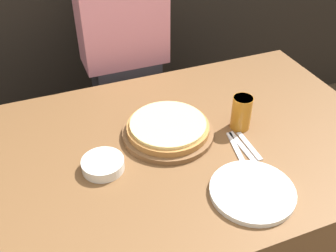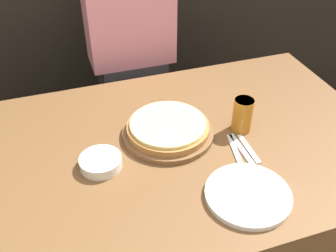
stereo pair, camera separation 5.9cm
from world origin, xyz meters
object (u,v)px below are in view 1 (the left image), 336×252
object	(u,v)px
dinner_plate	(252,192)
fork	(237,149)
side_bowl	(103,165)
spoon	(249,146)
pizza_on_board	(168,129)
beer_glass	(242,111)
dinner_knife	(243,148)
diner_person	(126,75)

from	to	relation	value
dinner_plate	fork	world-z (taller)	dinner_plate
dinner_plate	side_bowl	size ratio (longest dim) A/B	1.88
side_bowl	spoon	distance (m)	0.51
pizza_on_board	beer_glass	size ratio (longest dim) A/B	2.56
dinner_knife	pizza_on_board	bearing A→B (deg)	142.62
side_bowl	diner_person	distance (m)	0.79
pizza_on_board	beer_glass	bearing A→B (deg)	-11.36
beer_glass	side_bowl	distance (m)	0.53
fork	pizza_on_board	bearing A→B (deg)	139.16
side_bowl	diner_person	size ratio (longest dim) A/B	0.11
fork	dinner_knife	bearing A→B (deg)	-0.00
spoon	dinner_plate	bearing A→B (deg)	-118.59
pizza_on_board	dinner_plate	bearing A→B (deg)	-69.70
side_bowl	spoon	world-z (taller)	side_bowl
pizza_on_board	side_bowl	bearing A→B (deg)	-161.60
beer_glass	fork	world-z (taller)	beer_glass
side_bowl	pizza_on_board	bearing A→B (deg)	18.40
pizza_on_board	beer_glass	xyz separation A→B (m)	(0.26, -0.05, 0.04)
beer_glass	fork	size ratio (longest dim) A/B	0.70
pizza_on_board	dinner_knife	bearing A→B (deg)	-37.38
beer_glass	spoon	xyz separation A→B (m)	(-0.03, -0.11, -0.07)
beer_glass	fork	distance (m)	0.15
dinner_plate	dinner_knife	distance (m)	0.21
pizza_on_board	spoon	size ratio (longest dim) A/B	2.11
beer_glass	dinner_plate	xyz separation A→B (m)	(-0.13, -0.31, -0.06)
pizza_on_board	dinner_knife	distance (m)	0.27
dinner_knife	side_bowl	bearing A→B (deg)	170.76
side_bowl	dinner_knife	size ratio (longest dim) A/B	0.76
pizza_on_board	spoon	bearing A→B (deg)	-34.38
spoon	diner_person	world-z (taller)	diner_person
beer_glass	fork	xyz separation A→B (m)	(-0.08, -0.11, -0.07)
pizza_on_board	diner_person	world-z (taller)	diner_person
spoon	diner_person	xyz separation A→B (m)	(-0.21, 0.80, -0.10)
dinner_knife	spoon	world-z (taller)	same
dinner_plate	spoon	bearing A→B (deg)	61.41
spoon	dinner_knife	bearing A→B (deg)	180.00
side_bowl	dinner_knife	world-z (taller)	side_bowl
dinner_plate	beer_glass	bearing A→B (deg)	66.75
pizza_on_board	side_bowl	distance (m)	0.28
diner_person	beer_glass	bearing A→B (deg)	-70.88
dinner_plate	dinner_knife	bearing A→B (deg)	67.35
fork	spoon	distance (m)	0.05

